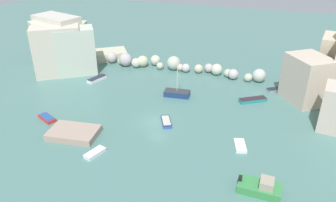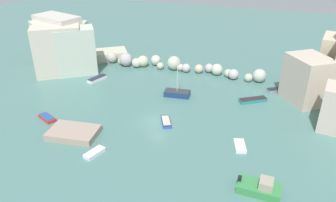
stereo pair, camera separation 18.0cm
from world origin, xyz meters
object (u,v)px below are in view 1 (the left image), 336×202
(moored_boat_0, at_px, (95,153))
(moored_boat_4, at_px, (177,93))
(stone_dock, at_px, (74,133))
(moored_boat_1, at_px, (253,100))
(moored_boat_3, at_px, (261,187))
(moored_boat_5, at_px, (166,122))
(moored_boat_6, at_px, (47,118))
(moored_boat_7, at_px, (97,79))
(moored_boat_8, at_px, (274,90))
(moored_boat_2, at_px, (240,146))

(moored_boat_0, height_order, moored_boat_4, moored_boat_4)
(stone_dock, xyz_separation_m, moored_boat_1, (20.93, 17.37, -0.15))
(moored_boat_3, distance_m, moored_boat_5, 16.64)
(moored_boat_6, bearing_deg, moored_boat_3, 15.87)
(moored_boat_6, bearing_deg, moored_boat_7, 116.69)
(moored_boat_7, relative_size, moored_boat_8, 1.50)
(moored_boat_4, height_order, moored_boat_8, moored_boat_4)
(moored_boat_1, relative_size, moored_boat_6, 1.32)
(stone_dock, height_order, moored_boat_5, stone_dock)
(stone_dock, distance_m, moored_boat_1, 27.20)
(moored_boat_1, height_order, moored_boat_5, moored_boat_1)
(moored_boat_0, distance_m, moored_boat_1, 25.84)
(moored_boat_0, xyz_separation_m, moored_boat_8, (19.22, 25.13, -0.01))
(stone_dock, xyz_separation_m, moored_boat_4, (9.17, 15.40, 0.04))
(moored_boat_1, xyz_separation_m, moored_boat_5, (-10.64, -10.46, -0.05))
(moored_boat_7, bearing_deg, moored_boat_5, -102.45)
(moored_boat_5, height_order, moored_boat_6, moored_boat_6)
(moored_boat_0, relative_size, moored_boat_4, 0.46)
(moored_boat_1, distance_m, moored_boat_8, 5.86)
(moored_boat_5, xyz_separation_m, moored_boat_8, (13.57, 15.54, -0.02))
(moored_boat_2, bearing_deg, moored_boat_4, -149.24)
(moored_boat_0, height_order, moored_boat_7, moored_boat_7)
(moored_boat_3, bearing_deg, moored_boat_1, 100.42)
(stone_dock, xyz_separation_m, moored_boat_8, (23.86, 22.45, -0.22))
(moored_boat_1, height_order, moored_boat_7, moored_boat_7)
(moored_boat_6, distance_m, moored_boat_7, 14.35)
(moored_boat_4, distance_m, moored_boat_5, 8.58)
(moored_boat_4, height_order, moored_boat_5, moored_boat_4)
(moored_boat_3, distance_m, moored_boat_4, 23.36)
(moored_boat_1, height_order, moored_boat_8, moored_boat_1)
(moored_boat_2, xyz_separation_m, moored_boat_4, (-11.61, 10.95, 0.29))
(moored_boat_0, xyz_separation_m, moored_boat_5, (5.65, 9.59, 0.00))
(moored_boat_2, bearing_deg, moored_boat_1, 163.42)
(moored_boat_2, distance_m, moored_boat_3, 7.88)
(moored_boat_0, height_order, moored_boat_8, moored_boat_0)
(moored_boat_0, height_order, moored_boat_1, moored_boat_1)
(stone_dock, relative_size, moored_boat_3, 1.42)
(moored_boat_2, xyz_separation_m, moored_boat_6, (-26.68, -2.08, 0.07))
(moored_boat_3, height_order, moored_boat_5, moored_boat_3)
(moored_boat_3, relative_size, moored_boat_4, 0.71)
(moored_boat_3, relative_size, moored_boat_6, 1.35)
(moored_boat_4, height_order, moored_boat_6, moored_boat_4)
(moored_boat_0, relative_size, moored_boat_3, 0.65)
(stone_dock, height_order, moored_boat_7, stone_dock)
(moored_boat_2, distance_m, moored_boat_4, 15.96)
(moored_boat_3, height_order, moored_boat_8, moored_boat_3)
(stone_dock, bearing_deg, moored_boat_4, 59.23)
(moored_boat_2, xyz_separation_m, moored_boat_8, (3.08, 18.00, 0.03))
(stone_dock, height_order, moored_boat_2, stone_dock)
(moored_boat_1, height_order, moored_boat_4, moored_boat_4)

